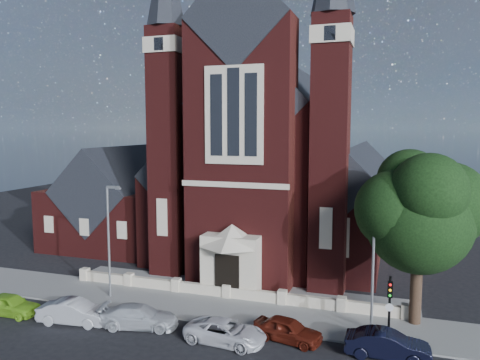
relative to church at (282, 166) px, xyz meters
The scene contains 16 objects.
ground 11.40m from the church, 90.00° to the right, with size 120.00×120.00×0.00m, color black.
pavement_strip 20.18m from the church, 90.00° to the right, with size 60.00×5.00×0.12m, color gray.
forecourt_paving 16.60m from the church, 90.00° to the right, with size 26.00×3.00×0.14m, color gray.
forecourt_wall 18.37m from the church, 90.00° to the right, with size 24.00×0.40×0.90m, color beige.
church is the anchor object (origin of this frame).
parish_hall 17.26m from the church, 162.84° to the right, with size 12.00×12.20×10.24m.
street_tree 21.38m from the church, 53.83° to the right, with size 6.40×6.60×10.70m.
street_lamp_left 20.84m from the church, 112.66° to the right, with size 1.16×0.22×8.09m.
street_lamp_right 21.76m from the church, 61.96° to the right, with size 1.16×0.22×8.09m.
traffic_signal 23.94m from the church, 61.80° to the right, with size 0.28×0.42×4.00m.
car_lime_van 27.74m from the church, 117.64° to the right, with size 1.64×4.07×1.39m, color #81C427.
car_silver_a 25.74m from the church, 107.85° to the right, with size 1.56×4.48×1.48m, color #A3A6AA.
car_silver_b 24.14m from the church, 98.58° to the right, with size 1.93×4.75×1.38m, color silver.
car_white_suv 24.28m from the church, 84.37° to the right, with size 2.16×4.69×1.30m, color white.
car_dark_red 23.56m from the church, 75.62° to the right, with size 1.60×3.98×1.36m, color #57190F.
car_navy 25.61m from the church, 63.38° to the right, with size 1.53×4.39×1.45m, color black.
Camera 1 is at (11.03, -23.71, 12.08)m, focal length 35.00 mm.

